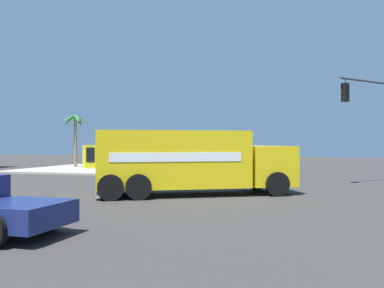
# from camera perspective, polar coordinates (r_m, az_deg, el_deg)

# --- Properties ---
(ground_plane) EXTENTS (100.00, 100.00, 0.00)m
(ground_plane) POSITION_cam_1_polar(r_m,az_deg,el_deg) (19.56, 4.98, -6.28)
(ground_plane) COLOR #33302D
(sidewalk_corner_far) EXTENTS (11.46, 11.46, 0.14)m
(sidewalk_corner_far) POSITION_cam_1_polar(r_m,az_deg,el_deg) (36.23, -11.46, -3.19)
(sidewalk_corner_far) COLOR #9E998E
(sidewalk_corner_far) RESTS_ON ground
(delivery_truck) EXTENTS (6.16, 8.46, 2.69)m
(delivery_truck) POSITION_cam_1_polar(r_m,az_deg,el_deg) (18.48, -0.34, -2.23)
(delivery_truck) COLOR yellow
(delivery_truck) RESTS_ON ground
(traffic_light_primary) EXTENTS (3.64, 3.08, 5.76)m
(traffic_light_primary) POSITION_cam_1_polar(r_m,az_deg,el_deg) (26.18, 22.78, 3.72)
(traffic_light_primary) COLOR #38383D
(traffic_light_primary) RESTS_ON ground
(vending_machine_red) EXTENTS (1.06, 1.13, 1.85)m
(vending_machine_red) POSITION_cam_1_polar(r_m,az_deg,el_deg) (34.36, -8.08, -1.71)
(vending_machine_red) COLOR black
(vending_machine_red) RESTS_ON sidewalk_corner_far
(vending_machine_blue) EXTENTS (1.16, 1.17, 1.85)m
(vending_machine_blue) POSITION_cam_1_polar(r_m,az_deg,el_deg) (36.31, -13.19, -1.61)
(vending_machine_blue) COLOR yellow
(vending_machine_blue) RESTS_ON sidewalk_corner_far
(palm_tree_far) EXTENTS (2.37, 2.28, 4.49)m
(palm_tree_far) POSITION_cam_1_polar(r_m,az_deg,el_deg) (38.70, -14.88, 1.50)
(palm_tree_far) COLOR #7A6647
(palm_tree_far) RESTS_ON sidewalk_corner_far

